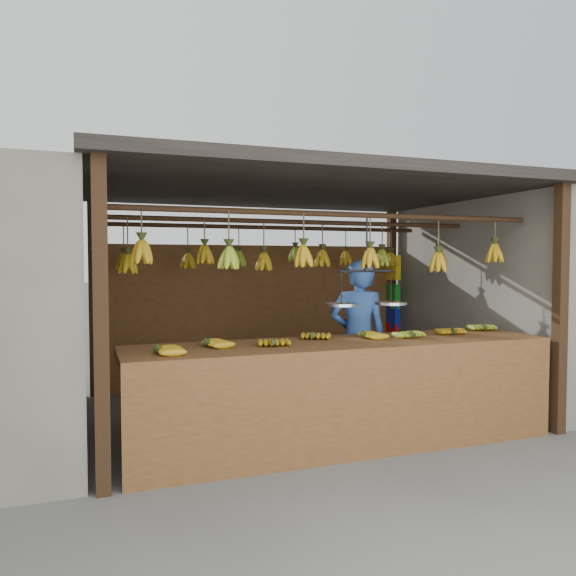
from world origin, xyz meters
name	(u,v)px	position (x,y,z in m)	size (l,w,h in m)	color
ground	(298,412)	(0.00, 0.00, 0.00)	(80.00, 80.00, 0.00)	#5B5B57
stall	(287,227)	(0.00, 0.33, 1.97)	(4.30, 3.30, 2.40)	black
neighbor_right	(563,296)	(3.60, 0.00, 1.15)	(3.00, 3.00, 2.30)	slate
counter	(349,365)	(-0.01, -1.23, 0.71)	(3.73, 0.85, 0.96)	brown
hanging_bananas	(298,258)	(0.00, 0.00, 1.62)	(3.60, 2.25, 0.39)	#B68813
balance_scale	(366,300)	(0.27, -1.00, 1.25)	(0.78, 0.30, 0.81)	black
vendor	(358,338)	(0.54, -0.32, 0.80)	(0.59, 0.38, 1.61)	#3359A5
bag_bundles	(393,304)	(1.94, 1.35, 1.00)	(0.08, 0.26, 1.28)	yellow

